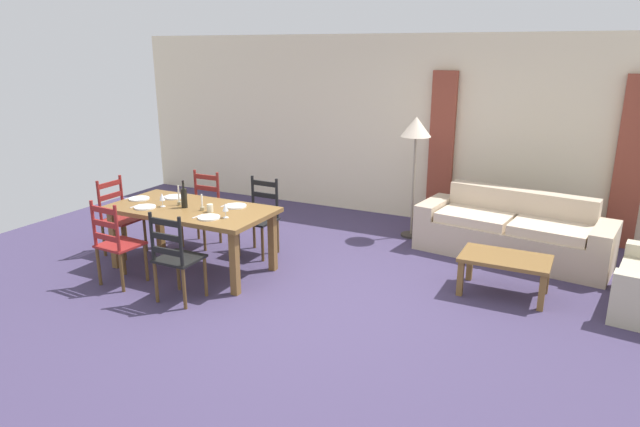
{
  "coord_description": "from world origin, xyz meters",
  "views": [
    {
      "loc": [
        2.53,
        -4.74,
        2.5
      ],
      "look_at": [
        -0.1,
        0.53,
        0.75
      ],
      "focal_mm": 31.35,
      "sensor_mm": 36.0,
      "label": 1
    }
  ],
  "objects_px": {
    "coffee_table": "(505,263)",
    "coffee_cup_primary": "(210,208)",
    "wine_glass_near_left": "(162,197)",
    "dining_chair_near_left": "(116,243)",
    "dining_chair_head_west": "(119,217)",
    "couch": "(513,234)",
    "standing_lamp": "(416,134)",
    "dining_chair_far_left": "(202,209)",
    "dining_chair_far_right": "(260,217)",
    "dining_chair_near_right": "(176,257)",
    "wine_glass_near_right": "(225,208)",
    "dining_table": "(191,215)",
    "wine_bottle": "(184,198)"
  },
  "relations": [
    {
      "from": "coffee_table",
      "to": "coffee_cup_primary",
      "type": "bearing_deg",
      "value": -162.9
    },
    {
      "from": "wine_glass_near_left",
      "to": "dining_chair_near_left",
      "type": "bearing_deg",
      "value": -101.89
    },
    {
      "from": "coffee_cup_primary",
      "to": "dining_chair_head_west",
      "type": "bearing_deg",
      "value": 177.39
    },
    {
      "from": "couch",
      "to": "standing_lamp",
      "type": "xyz_separation_m",
      "value": [
        -1.36,
        0.19,
        1.12
      ]
    },
    {
      "from": "wine_glass_near_left",
      "to": "coffee_table",
      "type": "xyz_separation_m",
      "value": [
        3.67,
        1.01,
        -0.51
      ]
    },
    {
      "from": "couch",
      "to": "dining_chair_far_left",
      "type": "bearing_deg",
      "value": -160.18
    },
    {
      "from": "dining_chair_far_right",
      "to": "dining_chair_head_west",
      "type": "relative_size",
      "value": 1.0
    },
    {
      "from": "dining_chair_head_west",
      "to": "couch",
      "type": "relative_size",
      "value": 0.41
    },
    {
      "from": "dining_chair_near_right",
      "to": "wine_glass_near_right",
      "type": "height_order",
      "value": "dining_chair_near_right"
    },
    {
      "from": "dining_chair_head_west",
      "to": "dining_chair_far_right",
      "type": "bearing_deg",
      "value": 26.29
    },
    {
      "from": "dining_chair_near_left",
      "to": "dining_chair_far_left",
      "type": "height_order",
      "value": "same"
    },
    {
      "from": "dining_chair_near_left",
      "to": "couch",
      "type": "bearing_deg",
      "value": 37.37
    },
    {
      "from": "dining_chair_far_left",
      "to": "standing_lamp",
      "type": "height_order",
      "value": "standing_lamp"
    },
    {
      "from": "dining_table",
      "to": "coffee_cup_primary",
      "type": "distance_m",
      "value": 0.35
    },
    {
      "from": "dining_chair_near_right",
      "to": "coffee_cup_primary",
      "type": "distance_m",
      "value": 0.8
    },
    {
      "from": "dining_chair_far_right",
      "to": "couch",
      "type": "relative_size",
      "value": 0.41
    },
    {
      "from": "dining_chair_near_right",
      "to": "wine_glass_near_right",
      "type": "distance_m",
      "value": 0.75
    },
    {
      "from": "dining_chair_far_right",
      "to": "couch",
      "type": "height_order",
      "value": "dining_chair_far_right"
    },
    {
      "from": "dining_chair_far_right",
      "to": "dining_chair_head_west",
      "type": "distance_m",
      "value": 1.76
    },
    {
      "from": "dining_table",
      "to": "dining_chair_far_left",
      "type": "xyz_separation_m",
      "value": [
        -0.45,
        0.76,
        -0.19
      ]
    },
    {
      "from": "coffee_table",
      "to": "wine_glass_near_right",
      "type": "bearing_deg",
      "value": -159.4
    },
    {
      "from": "dining_table",
      "to": "dining_chair_far_left",
      "type": "distance_m",
      "value": 0.9
    },
    {
      "from": "dining_chair_far_left",
      "to": "wine_glass_near_right",
      "type": "xyz_separation_m",
      "value": [
        1.05,
        -0.91,
        0.38
      ]
    },
    {
      "from": "dining_chair_far_left",
      "to": "wine_glass_near_left",
      "type": "distance_m",
      "value": 0.97
    },
    {
      "from": "wine_bottle",
      "to": "standing_lamp",
      "type": "bearing_deg",
      "value": 49.58
    },
    {
      "from": "dining_chair_far_left",
      "to": "standing_lamp",
      "type": "bearing_deg",
      "value": 32.85
    },
    {
      "from": "dining_chair_far_right",
      "to": "wine_bottle",
      "type": "distance_m",
      "value": 1.03
    },
    {
      "from": "coffee_cup_primary",
      "to": "dining_chair_near_left",
      "type": "bearing_deg",
      "value": -137.74
    },
    {
      "from": "dining_chair_near_right",
      "to": "dining_table",
      "type": "bearing_deg",
      "value": 118.34
    },
    {
      "from": "dining_table",
      "to": "wine_glass_near_left",
      "type": "distance_m",
      "value": 0.38
    },
    {
      "from": "standing_lamp",
      "to": "coffee_table",
      "type": "bearing_deg",
      "value": -44.05
    },
    {
      "from": "dining_chair_far_right",
      "to": "couch",
      "type": "bearing_deg",
      "value": 24.6
    },
    {
      "from": "dining_chair_near_left",
      "to": "dining_chair_far_left",
      "type": "bearing_deg",
      "value": 90.45
    },
    {
      "from": "dining_table",
      "to": "wine_glass_near_right",
      "type": "relative_size",
      "value": 11.8
    },
    {
      "from": "dining_chair_near_right",
      "to": "couch",
      "type": "bearing_deg",
      "value": 45.15
    },
    {
      "from": "wine_glass_near_right",
      "to": "wine_bottle",
      "type": "bearing_deg",
      "value": 169.75
    },
    {
      "from": "coffee_cup_primary",
      "to": "dining_chair_far_left",
      "type": "bearing_deg",
      "value": 133.25
    },
    {
      "from": "dining_chair_head_west",
      "to": "coffee_table",
      "type": "height_order",
      "value": "dining_chair_head_west"
    },
    {
      "from": "wine_glass_near_left",
      "to": "wine_glass_near_right",
      "type": "xyz_separation_m",
      "value": [
        0.9,
        -0.03,
        0.0
      ]
    },
    {
      "from": "dining_chair_near_left",
      "to": "couch",
      "type": "height_order",
      "value": "dining_chair_near_left"
    },
    {
      "from": "dining_chair_near_right",
      "to": "coffee_cup_primary",
      "type": "relative_size",
      "value": 10.67
    },
    {
      "from": "dining_table",
      "to": "coffee_table",
      "type": "xyz_separation_m",
      "value": [
        3.37,
        0.89,
        -0.31
      ]
    },
    {
      "from": "wine_bottle",
      "to": "dining_chair_far_left",
      "type": "bearing_deg",
      "value": 116.14
    },
    {
      "from": "wine_glass_near_left",
      "to": "dining_table",
      "type": "bearing_deg",
      "value": 21.45
    },
    {
      "from": "dining_chair_near_left",
      "to": "coffee_table",
      "type": "relative_size",
      "value": 1.07
    },
    {
      "from": "couch",
      "to": "standing_lamp",
      "type": "bearing_deg",
      "value": 172.24
    },
    {
      "from": "dining_chair_near_left",
      "to": "coffee_cup_primary",
      "type": "distance_m",
      "value": 1.06
    },
    {
      "from": "wine_glass_near_right",
      "to": "couch",
      "type": "height_order",
      "value": "wine_glass_near_right"
    },
    {
      "from": "dining_chair_far_left",
      "to": "wine_glass_near_left",
      "type": "xyz_separation_m",
      "value": [
        0.14,
        -0.88,
        0.38
      ]
    },
    {
      "from": "dining_chair_near_right",
      "to": "wine_glass_near_left",
      "type": "bearing_deg",
      "value": 137.8
    }
  ]
}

